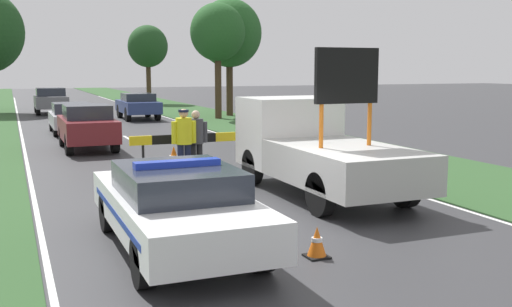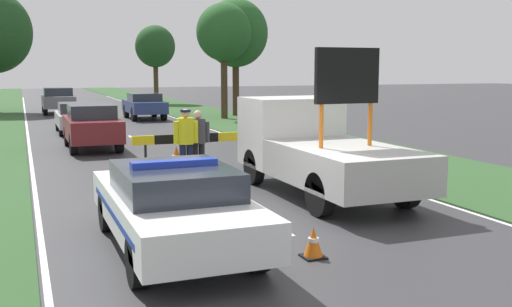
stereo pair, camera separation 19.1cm
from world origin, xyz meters
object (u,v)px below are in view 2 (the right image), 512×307
(police_car, at_px, (173,204))
(police_officer, at_px, (186,137))
(queued_car_wagon_maroon, at_px, (92,126))
(queued_car_hatch_blue, at_px, (144,105))
(queued_car_sedan_silver, at_px, (77,117))
(roadside_tree_mid_left, at_px, (224,33))
(traffic_cone_near_police, at_px, (313,242))
(roadside_tree_near_left, at_px, (155,47))
(work_truck, at_px, (316,147))
(traffic_cone_centre_front, at_px, (176,159))
(road_barrier, at_px, (197,140))
(queued_car_suv_grey, at_px, (58,100))
(pedestrian_civilian, at_px, (198,137))
(roadside_tree_far_left, at_px, (236,33))

(police_car, relative_size, police_officer, 2.69)
(queued_car_wagon_maroon, distance_m, queued_car_hatch_blue, 12.64)
(queued_car_sedan_silver, relative_size, roadside_tree_mid_left, 0.61)
(traffic_cone_near_police, height_order, roadside_tree_near_left, roadside_tree_near_left)
(police_officer, height_order, queued_car_hatch_blue, police_officer)
(work_truck, height_order, traffic_cone_centre_front, work_truck)
(road_barrier, xyz_separation_m, traffic_cone_centre_front, (-0.54, 0.21, -0.52))
(queued_car_suv_grey, relative_size, roadside_tree_near_left, 0.64)
(traffic_cone_near_police, distance_m, roadside_tree_near_left, 40.86)
(pedestrian_civilian, bearing_deg, roadside_tree_near_left, 54.54)
(work_truck, distance_m, traffic_cone_centre_front, 4.58)
(work_truck, bearing_deg, traffic_cone_near_police, 60.67)
(traffic_cone_centre_front, bearing_deg, road_barrier, -21.09)
(work_truck, distance_m, roadside_tree_near_left, 36.21)
(police_officer, bearing_deg, traffic_cone_near_police, 100.12)
(queued_car_hatch_blue, bearing_deg, roadside_tree_far_left, -177.50)
(road_barrier, relative_size, traffic_cone_centre_front, 4.98)
(police_car, bearing_deg, traffic_cone_centre_front, 75.38)
(traffic_cone_centre_front, bearing_deg, traffic_cone_near_police, -89.46)
(queued_car_sedan_silver, xyz_separation_m, queued_car_hatch_blue, (4.16, 6.11, 0.09))
(police_car, xyz_separation_m, roadside_tree_near_left, (8.04, 38.95, 3.81))
(police_car, bearing_deg, traffic_cone_near_police, -33.27)
(pedestrian_civilian, distance_m, roadside_tree_mid_left, 18.47)
(traffic_cone_near_police, bearing_deg, queued_car_suv_grey, 93.26)
(traffic_cone_centre_front, bearing_deg, roadside_tree_near_left, 78.92)
(police_officer, distance_m, traffic_cone_near_police, 7.17)
(queued_car_sedan_silver, xyz_separation_m, roadside_tree_near_left, (7.90, 20.46, 3.83))
(roadside_tree_near_left, bearing_deg, pedestrian_civilian, -100.13)
(police_officer, relative_size, roadside_tree_near_left, 0.29)
(traffic_cone_near_police, height_order, roadside_tree_mid_left, roadside_tree_mid_left)
(road_barrier, relative_size, police_officer, 1.98)
(traffic_cone_near_police, distance_m, queued_car_wagon_maroon, 13.99)
(roadside_tree_mid_left, bearing_deg, traffic_cone_near_police, -105.37)
(work_truck, height_order, pedestrian_civilian, work_truck)
(traffic_cone_centre_front, xyz_separation_m, roadside_tree_near_left, (6.25, 31.94, 4.18))
(traffic_cone_near_police, height_order, roadside_tree_far_left, roadside_tree_far_left)
(traffic_cone_centre_front, bearing_deg, roadside_tree_mid_left, 67.22)
(police_car, bearing_deg, roadside_tree_far_left, 68.02)
(queued_car_suv_grey, distance_m, roadside_tree_near_left, 12.00)
(roadside_tree_far_left, bearing_deg, work_truck, -104.80)
(queued_car_suv_grey, height_order, roadside_tree_mid_left, roadside_tree_mid_left)
(pedestrian_civilian, bearing_deg, roadside_tree_mid_left, 44.07)
(work_truck, distance_m, queued_car_suv_grey, 27.97)
(pedestrian_civilian, bearing_deg, queued_car_hatch_blue, 58.11)
(queued_car_suv_grey, bearing_deg, pedestrian_civilian, 94.97)
(police_officer, bearing_deg, roadside_tree_near_left, -91.29)
(road_barrier, xyz_separation_m, traffic_cone_near_police, (-0.46, -8.01, -0.65))
(queued_car_wagon_maroon, xyz_separation_m, roadside_tree_near_left, (7.90, 26.29, 3.71))
(queued_car_hatch_blue, xyz_separation_m, roadside_tree_near_left, (3.74, 14.35, 3.75))
(roadside_tree_far_left, bearing_deg, queued_car_sedan_silver, -146.80)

